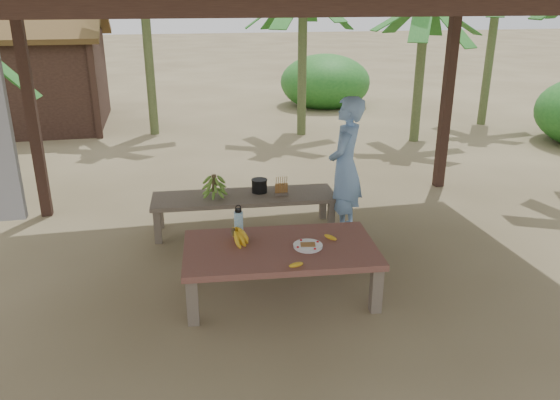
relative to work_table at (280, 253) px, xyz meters
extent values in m
plane|color=brown|center=(0.23, 0.34, -0.43)|extent=(80.00, 80.00, 0.00)
cube|color=black|center=(-2.57, 2.64, 0.92)|extent=(0.13, 0.13, 2.70)
cube|color=black|center=(3.03, 2.64, 0.92)|extent=(0.13, 0.13, 2.70)
cube|color=brown|center=(-0.85, -0.35, -0.21)|extent=(0.11, 0.11, 0.44)
cube|color=brown|center=(0.78, -0.49, -0.21)|extent=(0.11, 0.11, 0.44)
cube|color=brown|center=(-0.78, 0.49, -0.21)|extent=(0.11, 0.11, 0.44)
cube|color=brown|center=(0.85, 0.35, -0.21)|extent=(0.11, 0.11, 0.44)
cube|color=maroon|center=(0.00, 0.00, 0.04)|extent=(1.88, 1.16, 0.06)
cube|color=brown|center=(-1.14, 1.44, -0.23)|extent=(0.09, 0.09, 0.40)
cube|color=brown|center=(0.91, 1.30, -0.23)|extent=(0.09, 0.09, 0.40)
cube|color=brown|center=(-1.11, 1.90, -0.23)|extent=(0.09, 0.09, 0.40)
cube|color=brown|center=(0.94, 1.76, -0.23)|extent=(0.09, 0.09, 0.40)
cube|color=brown|center=(-0.10, 1.60, -0.01)|extent=(2.23, 0.74, 0.05)
cylinder|color=white|center=(0.25, -0.08, 0.07)|extent=(0.25, 0.25, 0.01)
cylinder|color=white|center=(0.25, -0.08, 0.09)|extent=(0.28, 0.28, 0.02)
cube|color=brown|center=(0.25, -0.08, 0.09)|extent=(0.15, 0.12, 0.02)
ellipsoid|color=yellow|center=(0.05, -0.43, 0.09)|extent=(0.17, 0.10, 0.04)
ellipsoid|color=yellow|center=(0.51, 0.06, 0.09)|extent=(0.12, 0.13, 0.04)
cylinder|color=#449DD6|center=(-0.34, 0.33, 0.19)|extent=(0.09, 0.09, 0.25)
cylinder|color=black|center=(-0.34, 0.33, 0.33)|extent=(0.06, 0.06, 0.03)
torus|color=black|center=(-0.34, 0.33, 0.36)|extent=(0.06, 0.01, 0.06)
cylinder|color=black|center=(0.10, 1.68, 0.09)|extent=(0.19, 0.19, 0.16)
imported|color=#7CA9EA|center=(1.06, 1.29, 0.39)|extent=(0.67, 0.72, 1.65)
cube|color=black|center=(-4.27, 8.34, 0.57)|extent=(4.00, 3.00, 2.00)
cube|color=brown|center=(-4.27, 9.19, 1.92)|extent=(4.40, 1.73, 1.00)
cylinder|color=#596638|center=(3.88, 5.28, 0.92)|extent=(0.18, 0.18, 2.70)
cylinder|color=#596638|center=(1.81, 6.28, 1.02)|extent=(0.18, 0.18, 2.91)
cylinder|color=#596638|center=(-1.18, 6.98, 1.22)|extent=(0.18, 0.18, 3.31)
cylinder|color=#596638|center=(6.03, 6.37, 1.13)|extent=(0.18, 0.18, 3.13)
camera|label=1|loc=(-0.98, -4.53, 2.26)|focal=35.00mm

